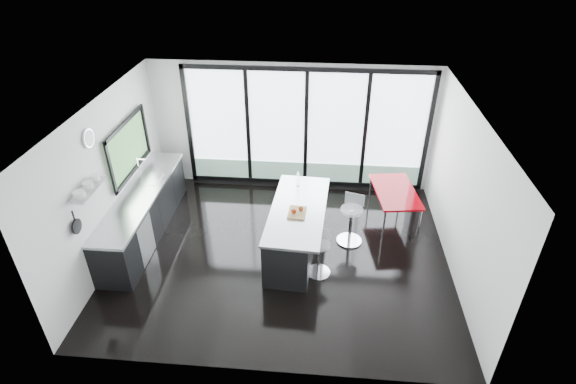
# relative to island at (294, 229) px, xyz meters

# --- Properties ---
(floor) EXTENTS (6.00, 5.00, 0.00)m
(floor) POSITION_rel_island_xyz_m (-0.22, -0.14, -0.47)
(floor) COLOR black
(floor) RESTS_ON ground
(ceiling) EXTENTS (6.00, 5.00, 0.00)m
(ceiling) POSITION_rel_island_xyz_m (-0.22, -0.14, 2.33)
(ceiling) COLOR white
(ceiling) RESTS_ON wall_back
(wall_back) EXTENTS (6.00, 0.09, 2.80)m
(wall_back) POSITION_rel_island_xyz_m (0.05, 2.32, 0.80)
(wall_back) COLOR silver
(wall_back) RESTS_ON ground
(wall_front) EXTENTS (6.00, 0.00, 2.80)m
(wall_front) POSITION_rel_island_xyz_m (-0.22, -2.64, 0.93)
(wall_front) COLOR silver
(wall_front) RESTS_ON ground
(wall_left) EXTENTS (0.26, 5.00, 2.80)m
(wall_left) POSITION_rel_island_xyz_m (-3.19, 0.13, 1.09)
(wall_left) COLOR silver
(wall_left) RESTS_ON ground
(wall_right) EXTENTS (0.00, 5.00, 2.80)m
(wall_right) POSITION_rel_island_xyz_m (2.78, -0.14, 0.93)
(wall_right) COLOR silver
(wall_right) RESTS_ON ground
(counter_cabinets) EXTENTS (0.69, 3.24, 1.36)m
(counter_cabinets) POSITION_rel_island_xyz_m (-2.89, 0.25, -0.00)
(counter_cabinets) COLOR black
(counter_cabinets) RESTS_ON floor
(island) EXTENTS (1.09, 2.31, 1.20)m
(island) POSITION_rel_island_xyz_m (0.00, 0.00, 0.00)
(island) COLOR black
(island) RESTS_ON floor
(bar_stool_near) EXTENTS (0.47, 0.47, 0.66)m
(bar_stool_near) POSITION_rel_island_xyz_m (0.48, -0.62, -0.14)
(bar_stool_near) COLOR silver
(bar_stool_near) RESTS_ON floor
(bar_stool_far) EXTENTS (0.59, 0.59, 0.76)m
(bar_stool_far) POSITION_rel_island_xyz_m (1.04, 0.32, -0.09)
(bar_stool_far) COLOR silver
(bar_stool_far) RESTS_ON floor
(red_table) EXTENTS (0.95, 1.44, 0.72)m
(red_table) POSITION_rel_island_xyz_m (1.91, 1.06, -0.11)
(red_table) COLOR #850109
(red_table) RESTS_ON floor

